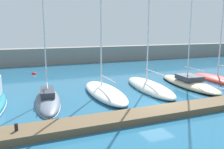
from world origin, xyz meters
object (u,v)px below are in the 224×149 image
dock_bollard (16,127)px  mooring_buoy_red (34,74)px  sailboat_red_sixth (221,80)px  sailboat_sand_fifth (188,83)px  sailboat_slate_second (48,99)px  sailboat_white_third (105,91)px  sailboat_ivory_fourth (149,86)px

dock_bollard → mooring_buoy_red: bearing=83.0°
sailboat_red_sixth → sailboat_sand_fifth: bearing=94.3°
sailboat_slate_second → sailboat_white_third: sailboat_white_third is taller
sailboat_slate_second → sailboat_sand_fifth: (15.61, 0.32, 0.08)m
sailboat_slate_second → sailboat_ivory_fourth: (10.57, 0.51, 0.12)m
sailboat_slate_second → sailboat_ivory_fourth: bearing=-81.4°
sailboat_white_third → dock_bollard: bearing=132.1°
dock_bollard → sailboat_white_third: bearing=40.2°
sailboat_white_third → dock_bollard: (-8.05, -6.81, 0.29)m
sailboat_ivory_fourth → sailboat_red_sixth: (10.20, -0.08, -0.25)m
sailboat_slate_second → mooring_buoy_red: (-0.03, 14.50, -0.29)m
sailboat_red_sixth → sailboat_white_third: bearing=93.5°
sailboat_slate_second → mooring_buoy_red: sailboat_slate_second is taller
sailboat_slate_second → sailboat_white_third: size_ratio=0.88×
sailboat_red_sixth → dock_bollard: 24.41m
sailboat_slate_second → dock_bollard: 7.04m
mooring_buoy_red → sailboat_ivory_fourth: bearing=-52.8°
sailboat_ivory_fourth → mooring_buoy_red: sailboat_ivory_fourth is taller
mooring_buoy_red → dock_bollard: bearing=-97.0°
dock_bollard → sailboat_sand_fifth: bearing=20.6°
sailboat_ivory_fourth → dock_bollard: size_ratio=48.15×
sailboat_sand_fifth → mooring_buoy_red: size_ratio=32.13×
sailboat_sand_fifth → sailboat_red_sixth: 5.17m
sailboat_sand_fifth → sailboat_white_third: bearing=95.3°
sailboat_sand_fifth → sailboat_red_sixth: sailboat_sand_fifth is taller
sailboat_sand_fifth → sailboat_red_sixth: size_ratio=1.32×
sailboat_white_third → mooring_buoy_red: 15.24m
sailboat_red_sixth → dock_bollard: size_ratio=37.00×
mooring_buoy_red → dock_bollard: (-2.59, -21.02, 0.69)m
sailboat_slate_second → sailboat_red_sixth: 20.78m
sailboat_slate_second → sailboat_red_sixth: size_ratio=0.97×
sailboat_slate_second → sailboat_red_sixth: (20.77, 0.44, -0.13)m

